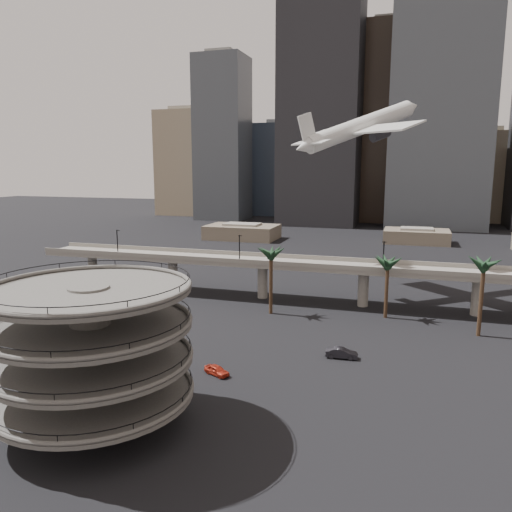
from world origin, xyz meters
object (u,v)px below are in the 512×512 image
(overpass, at_px, (312,269))
(car_b, at_px, (342,353))
(parking_ramp, at_px, (92,343))
(car_a, at_px, (217,370))
(airborne_jet, at_px, (360,127))

(overpass, height_order, car_b, overpass)
(parking_ramp, xyz_separation_m, car_b, (23.74, 28.61, -9.03))
(overpass, height_order, car_a, overpass)
(car_a, height_order, car_b, car_b)
(airborne_jet, height_order, car_a, airborne_jet)
(parking_ramp, distance_m, car_a, 20.90)
(car_a, xyz_separation_m, car_b, (15.92, 11.52, 0.12))
(overpass, distance_m, airborne_jet, 34.87)
(overpass, xyz_separation_m, car_a, (-5.18, -41.91, -6.65))
(overpass, bearing_deg, car_b, -70.53)
(car_a, bearing_deg, airborne_jet, 12.33)
(parking_ramp, distance_m, car_b, 38.26)
(overpass, distance_m, car_b, 32.89)
(parking_ramp, bearing_deg, car_a, 65.40)
(overpass, relative_size, airborne_jet, 4.26)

